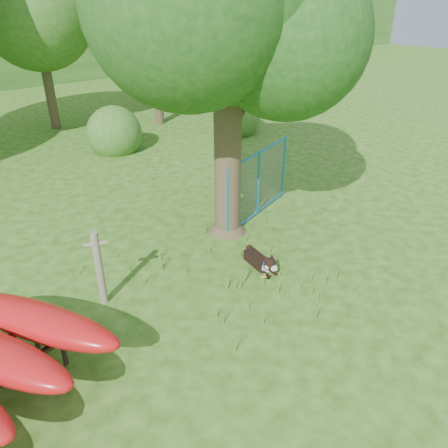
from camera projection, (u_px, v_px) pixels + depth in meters
ground at (260, 304)px, 7.49m from camera, size 80.00×80.00×0.00m
wooden_post at (99, 267)px, 7.20m from camera, size 0.37×0.21×1.38m
husky_dog at (261, 261)px, 8.39m from camera, size 0.35×0.97×0.44m
fence_section at (258, 183)px, 10.17m from camera, size 2.62×0.85×2.64m
wildflower_clump at (264, 277)px, 7.86m from camera, size 0.11×0.10×0.24m
bg_tree_c at (35, 12)px, 15.20m from camera, size 4.00×4.00×6.12m
shrub_right at (236, 133)px, 16.59m from camera, size 1.80×1.80×1.80m
shrub_mid at (116, 151)px, 14.71m from camera, size 1.80×1.80×1.80m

